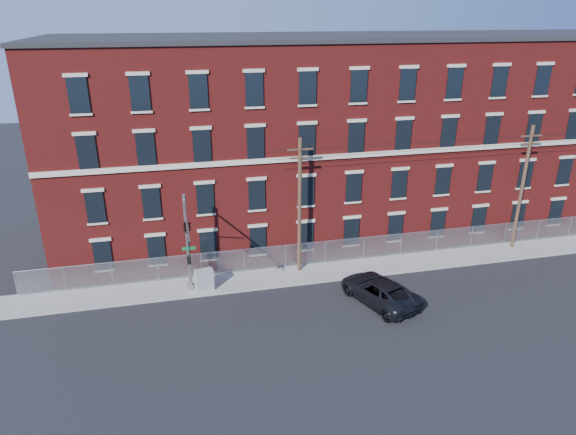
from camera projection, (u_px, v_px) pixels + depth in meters
The scene contains 10 objects.
ground at pixel (290, 315), 32.57m from camera, with size 140.00×140.00×0.00m, color black.
sidewalk at pixel (426, 260), 39.58m from camera, with size 65.00×3.00×0.12m, color gray.
mill_building at pixel (387, 133), 44.61m from camera, with size 55.30×14.32×16.30m.
chain_link_fence at pixel (419, 242), 40.38m from camera, with size 59.06×0.06×1.85m.
traffic_signal_mast at pixel (187, 233), 31.25m from camera, with size 0.90×6.75×7.00m.
utility_pole_near at pixel (300, 204), 36.04m from camera, with size 1.80×0.28×10.00m.
utility_pole_mid at pixel (522, 186), 39.82m from camera, with size 1.80×0.28×10.00m.
overhead_wires at pixel (531, 138), 38.40m from camera, with size 40.00×0.62×0.62m.
pickup_truck at pixel (379, 291), 33.75m from camera, with size 2.73×5.93×1.65m, color black.
utility_cabinet at pixel (204, 280), 34.95m from camera, with size 1.24×0.62×1.54m, color gray.
Camera 1 is at (-6.46, -27.10, 17.98)m, focal length 31.78 mm.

